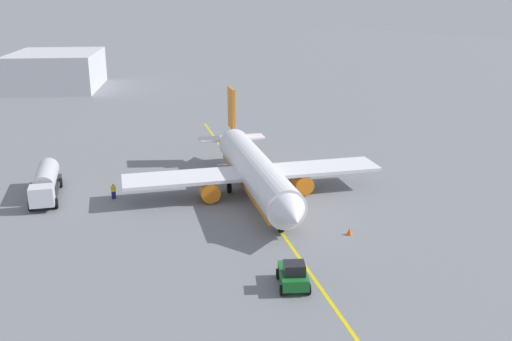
% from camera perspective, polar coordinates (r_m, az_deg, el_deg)
% --- Properties ---
extents(ground_plane, '(400.00, 400.00, 0.00)m').
position_cam_1_polar(ground_plane, '(63.03, 0.00, -2.60)').
color(ground_plane, slate).
extents(airplane, '(29.96, 28.32, 9.84)m').
position_cam_1_polar(airplane, '(62.55, -0.10, -0.10)').
color(airplane, white).
rests_on(airplane, ground).
extents(fuel_tanker, '(10.88, 6.00, 3.15)m').
position_cam_1_polar(fuel_tanker, '(66.40, -20.21, -1.08)').
color(fuel_tanker, '#2D2D33').
rests_on(fuel_tanker, ground).
extents(pushback_tug, '(4.12, 3.71, 2.20)m').
position_cam_1_polar(pushback_tug, '(44.57, 3.73, -10.31)').
color(pushback_tug, '#196B28').
rests_on(pushback_tug, ground).
extents(refueling_worker, '(0.48, 0.59, 1.71)m').
position_cam_1_polar(refueling_worker, '(64.04, -14.00, -2.03)').
color(refueling_worker, navy).
rests_on(refueling_worker, ground).
extents(safety_cone_nose, '(0.59, 0.59, 0.66)m').
position_cam_1_polar(safety_cone_nose, '(54.16, 9.28, -6.01)').
color(safety_cone_nose, '#F2590F').
rests_on(safety_cone_nose, ground).
extents(distant_hangar, '(29.00, 27.23, 8.06)m').
position_cam_1_polar(distant_hangar, '(138.21, -19.23, 9.39)').
color(distant_hangar, silver).
rests_on(distant_hangar, ground).
extents(taxi_line_marking, '(67.85, 25.87, 0.01)m').
position_cam_1_polar(taxi_line_marking, '(63.03, 0.00, -2.59)').
color(taxi_line_marking, yellow).
rests_on(taxi_line_marking, ground).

